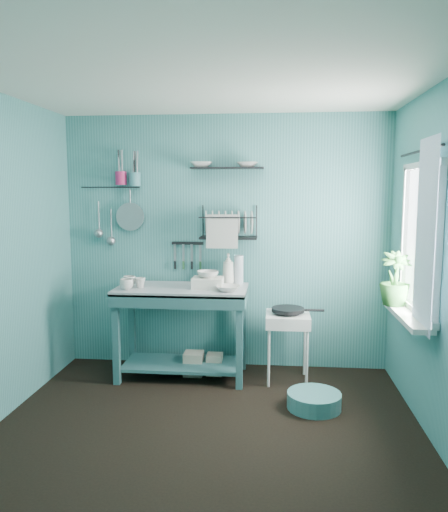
# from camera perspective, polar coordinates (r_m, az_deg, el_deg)

# --- Properties ---
(floor) EXTENTS (3.20, 3.20, 0.00)m
(floor) POSITION_cam_1_polar(r_m,az_deg,el_deg) (3.87, -2.10, -19.62)
(floor) COLOR black
(floor) RESTS_ON ground
(ceiling) EXTENTS (3.20, 3.20, 0.00)m
(ceiling) POSITION_cam_1_polar(r_m,az_deg,el_deg) (3.52, -2.30, 19.58)
(ceiling) COLOR silver
(ceiling) RESTS_ON ground
(wall_back) EXTENTS (3.20, 0.00, 3.20)m
(wall_back) POSITION_cam_1_polar(r_m,az_deg,el_deg) (4.96, 0.16, 1.54)
(wall_back) COLOR teal
(wall_back) RESTS_ON ground
(wall_front) EXTENTS (3.20, 0.00, 3.20)m
(wall_front) POSITION_cam_1_polar(r_m,az_deg,el_deg) (2.03, -7.99, -7.08)
(wall_front) COLOR teal
(wall_front) RESTS_ON ground
(wall_right) EXTENTS (0.00, 3.00, 3.00)m
(wall_right) POSITION_cam_1_polar(r_m,az_deg,el_deg) (3.63, 23.71, -1.24)
(wall_right) COLOR teal
(wall_right) RESTS_ON ground
(work_counter) EXTENTS (1.31, 0.83, 0.87)m
(work_counter) POSITION_cam_1_polar(r_m,az_deg,el_deg) (4.79, -4.81, -8.66)
(work_counter) COLOR #2E5E61
(work_counter) RESTS_ON floor
(mug_left) EXTENTS (0.12, 0.12, 0.10)m
(mug_left) POSITION_cam_1_polar(r_m,az_deg,el_deg) (4.64, -11.08, -3.19)
(mug_left) COLOR beige
(mug_left) RESTS_ON work_counter
(mug_mid) EXTENTS (0.14, 0.14, 0.09)m
(mug_mid) POSITION_cam_1_polar(r_m,az_deg,el_deg) (4.71, -9.56, -3.03)
(mug_mid) COLOR beige
(mug_mid) RESTS_ON work_counter
(mug_right) EXTENTS (0.17, 0.17, 0.10)m
(mug_right) POSITION_cam_1_polar(r_m,az_deg,el_deg) (4.80, -10.76, -2.84)
(mug_right) COLOR beige
(mug_right) RESTS_ON work_counter
(wash_tub) EXTENTS (0.28, 0.22, 0.10)m
(wash_tub) POSITION_cam_1_polar(r_m,az_deg,el_deg) (4.62, -1.86, -3.08)
(wash_tub) COLOR silver
(wash_tub) RESTS_ON work_counter
(tub_bowl) EXTENTS (0.20, 0.19, 0.06)m
(tub_bowl) POSITION_cam_1_polar(r_m,az_deg,el_deg) (4.61, -1.87, -2.09)
(tub_bowl) COLOR beige
(tub_bowl) RESTS_ON wash_tub
(soap_bottle) EXTENTS (0.12, 0.12, 0.30)m
(soap_bottle) POSITION_cam_1_polar(r_m,az_deg,el_deg) (4.80, 0.48, -1.47)
(soap_bottle) COLOR silver
(soap_bottle) RESTS_ON work_counter
(water_bottle) EXTENTS (0.09, 0.09, 0.28)m
(water_bottle) POSITION_cam_1_polar(r_m,az_deg,el_deg) (4.82, 1.69, -1.57)
(water_bottle) COLOR #B2BCC6
(water_bottle) RESTS_ON work_counter
(counter_bowl) EXTENTS (0.22, 0.22, 0.05)m
(counter_bowl) POSITION_cam_1_polar(r_m,az_deg,el_deg) (4.48, 0.46, -3.72)
(counter_bowl) COLOR beige
(counter_bowl) RESTS_ON work_counter
(hotplate_stand) EXTENTS (0.44, 0.44, 0.64)m
(hotplate_stand) POSITION_cam_1_polar(r_m,az_deg,el_deg) (4.74, 7.25, -10.31)
(hotplate_stand) COLOR silver
(hotplate_stand) RESTS_ON floor
(frying_pan) EXTENTS (0.30, 0.30, 0.03)m
(frying_pan) POSITION_cam_1_polar(r_m,az_deg,el_deg) (4.64, 7.32, -6.10)
(frying_pan) COLOR black
(frying_pan) RESTS_ON hotplate_stand
(knife_strip) EXTENTS (0.32, 0.03, 0.03)m
(knife_strip) POSITION_cam_1_polar(r_m,az_deg,el_deg) (4.98, -4.18, 1.46)
(knife_strip) COLOR black
(knife_strip) RESTS_ON wall_back
(dish_rack) EXTENTS (0.57, 0.30, 0.32)m
(dish_rack) POSITION_cam_1_polar(r_m,az_deg,el_deg) (4.81, 0.53, 3.89)
(dish_rack) COLOR black
(dish_rack) RESTS_ON wall_back
(upper_shelf) EXTENTS (0.70, 0.19, 0.02)m
(upper_shelf) POSITION_cam_1_polar(r_m,az_deg,el_deg) (4.84, 0.38, 10.02)
(upper_shelf) COLOR black
(upper_shelf) RESTS_ON wall_back
(shelf_bowl_left) EXTENTS (0.24, 0.24, 0.05)m
(shelf_bowl_left) POSITION_cam_1_polar(r_m,az_deg,el_deg) (4.87, -2.63, 10.49)
(shelf_bowl_left) COLOR beige
(shelf_bowl_left) RESTS_ON upper_shelf
(shelf_bowl_right) EXTENTS (0.22, 0.22, 0.05)m
(shelf_bowl_right) POSITION_cam_1_polar(r_m,az_deg,el_deg) (4.83, 2.69, 11.21)
(shelf_bowl_right) COLOR beige
(shelf_bowl_right) RESTS_ON upper_shelf
(utensil_cup_magenta) EXTENTS (0.11, 0.11, 0.13)m
(utensil_cup_magenta) POSITION_cam_1_polar(r_m,az_deg,el_deg) (5.06, -11.69, 8.71)
(utensil_cup_magenta) COLOR #B82259
(utensil_cup_magenta) RESTS_ON wall_back
(utensil_cup_teal) EXTENTS (0.11, 0.11, 0.13)m
(utensil_cup_teal) POSITION_cam_1_polar(r_m,az_deg,el_deg) (5.02, -10.14, 8.62)
(utensil_cup_teal) COLOR teal
(utensil_cup_teal) RESTS_ON wall_back
(colander) EXTENTS (0.28, 0.03, 0.28)m
(colander) POSITION_cam_1_polar(r_m,az_deg,el_deg) (5.07, -10.67, 4.44)
(colander) COLOR #96999D
(colander) RESTS_ON wall_back
(ladle_outer) EXTENTS (0.01, 0.01, 0.30)m
(ladle_outer) POSITION_cam_1_polar(r_m,az_deg,el_deg) (5.18, -14.12, 4.42)
(ladle_outer) COLOR #96999D
(ladle_outer) RESTS_ON wall_back
(ladle_inner) EXTENTS (0.01, 0.01, 0.30)m
(ladle_inner) POSITION_cam_1_polar(r_m,az_deg,el_deg) (5.14, -12.77, 3.60)
(ladle_inner) COLOR #96999D
(ladle_inner) RESTS_ON wall_back
(hook_rail) EXTENTS (0.60, 0.01, 0.01)m
(hook_rail) POSITION_cam_1_polar(r_m,az_deg,el_deg) (5.14, -12.85, 7.67)
(hook_rail) COLOR black
(hook_rail) RESTS_ON wall_back
(window_glass) EXTENTS (0.00, 1.10, 1.10)m
(window_glass) POSITION_cam_1_polar(r_m,az_deg,el_deg) (4.04, 21.65, 1.81)
(window_glass) COLOR white
(window_glass) RESTS_ON wall_right
(windowsill) EXTENTS (0.16, 0.95, 0.04)m
(windowsill) POSITION_cam_1_polar(r_m,az_deg,el_deg) (4.11, 20.11, -6.38)
(windowsill) COLOR silver
(windowsill) RESTS_ON wall_right
(curtain) EXTENTS (0.00, 1.35, 1.35)m
(curtain) POSITION_cam_1_polar(r_m,az_deg,el_deg) (3.73, 21.99, 2.15)
(curtain) COLOR white
(curtain) RESTS_ON wall_right
(curtain_rod) EXTENTS (0.02, 1.05, 0.02)m
(curtain_rod) POSITION_cam_1_polar(r_m,az_deg,el_deg) (4.02, 21.47, 11.09)
(curtain_rod) COLOR black
(curtain_rod) RESTS_ON wall_right
(potted_plant) EXTENTS (0.27, 0.27, 0.44)m
(potted_plant) POSITION_cam_1_polar(r_m,az_deg,el_deg) (4.30, 18.96, -2.46)
(potted_plant) COLOR #2A692A
(potted_plant) RESTS_ON windowsill
(storage_tin_large) EXTENTS (0.18, 0.18, 0.22)m
(storage_tin_large) POSITION_cam_1_polar(r_m,az_deg,el_deg) (4.92, -3.49, -12.16)
(storage_tin_large) COLOR gray
(storage_tin_large) RESTS_ON floor
(storage_tin_small) EXTENTS (0.15, 0.15, 0.20)m
(storage_tin_small) POSITION_cam_1_polar(r_m,az_deg,el_deg) (4.93, -1.08, -12.25)
(storage_tin_small) COLOR gray
(storage_tin_small) RESTS_ON floor
(floor_basin) EXTENTS (0.44, 0.44, 0.13)m
(floor_basin) POSITION_cam_1_polar(r_m,az_deg,el_deg) (4.29, 10.26, -15.95)
(floor_basin) COLOR teal
(floor_basin) RESTS_ON floor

